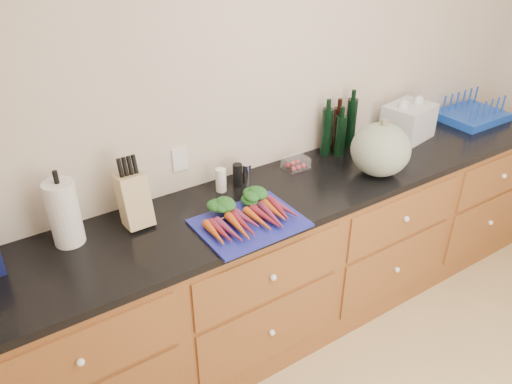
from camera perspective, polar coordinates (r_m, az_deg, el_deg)
wall_back at (r=2.76m, az=2.15°, el=10.43°), size 4.10×0.05×2.60m
cabinets at (r=2.95m, az=5.55°, el=-7.24°), size 3.60×0.64×0.90m
countertop at (r=2.69m, az=5.99°, el=0.73°), size 3.64×0.62×0.04m
cutting_board at (r=2.32m, az=-0.76°, el=-3.57°), size 0.49×0.37×0.01m
carrots at (r=2.34m, az=-1.30°, el=-2.49°), size 0.41×0.30×0.06m
squash at (r=2.77m, az=14.06°, el=4.73°), size 0.32×0.32×0.29m
paper_towel at (r=2.28m, az=-21.07°, el=-2.29°), size 0.13×0.13×0.30m
knife_block at (r=2.34m, az=-13.76°, el=-0.90°), size 0.12×0.12×0.25m
grinder_salt at (r=2.56m, az=-4.03°, el=1.37°), size 0.05×0.05×0.13m
grinder_pepper at (r=2.61m, az=-2.13°, el=1.96°), size 0.05×0.05×0.13m
canister_chrome at (r=2.64m, az=-1.09°, el=2.13°), size 0.05×0.05×0.11m
tomato_box at (r=2.80m, az=4.57°, el=3.32°), size 0.13×0.11×0.06m
bottles at (r=2.99m, az=9.47°, el=7.04°), size 0.25×0.13×0.30m
grocery_bag at (r=3.28m, az=17.00°, el=7.72°), size 0.33×0.29×0.21m
dish_rack at (r=3.74m, az=23.42°, el=8.21°), size 0.43×0.34×0.17m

